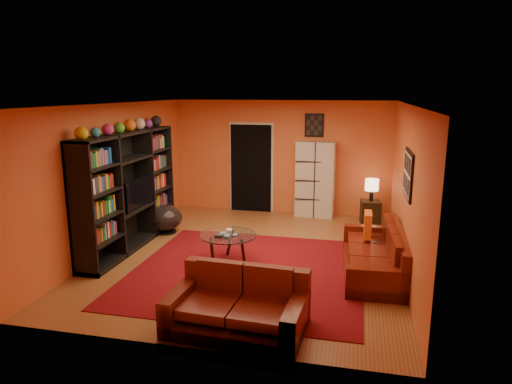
% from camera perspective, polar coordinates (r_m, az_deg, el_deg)
% --- Properties ---
extents(floor, '(6.00, 6.00, 0.00)m').
position_cam_1_polar(floor, '(8.04, -0.58, -7.92)').
color(floor, brown).
rests_on(floor, ground).
extents(ceiling, '(6.00, 6.00, 0.00)m').
position_cam_1_polar(ceiling, '(7.53, -0.62, 10.93)').
color(ceiling, white).
rests_on(ceiling, wall_back).
extents(wall_back, '(6.00, 0.00, 6.00)m').
position_cam_1_polar(wall_back, '(10.58, 3.13, 4.35)').
color(wall_back, '#D35E2E').
rests_on(wall_back, floor).
extents(wall_front, '(6.00, 0.00, 6.00)m').
position_cam_1_polar(wall_front, '(4.90, -8.69, -5.65)').
color(wall_front, '#D35E2E').
rests_on(wall_front, floor).
extents(wall_left, '(0.00, 6.00, 6.00)m').
position_cam_1_polar(wall_left, '(8.60, -17.06, 1.87)').
color(wall_left, '#D35E2E').
rests_on(wall_left, floor).
extents(wall_right, '(0.00, 6.00, 6.00)m').
position_cam_1_polar(wall_right, '(7.52, 18.27, 0.30)').
color(wall_right, '#D35E2E').
rests_on(wall_right, floor).
extents(rug, '(3.60, 3.60, 0.01)m').
position_cam_1_polar(rug, '(7.38, -1.07, -9.80)').
color(rug, '#570910').
rests_on(rug, floor).
extents(doorway, '(0.95, 0.10, 2.04)m').
position_cam_1_polar(doorway, '(10.72, -0.62, 2.97)').
color(doorway, black).
rests_on(doorway, floor).
extents(wall_art_right, '(0.03, 1.00, 0.70)m').
position_cam_1_polar(wall_art_right, '(7.17, 18.49, 2.15)').
color(wall_art_right, black).
rests_on(wall_art_right, wall_right).
extents(wall_art_back, '(0.42, 0.03, 0.52)m').
position_cam_1_polar(wall_art_back, '(10.38, 7.29, 8.27)').
color(wall_art_back, black).
rests_on(wall_art_back, wall_back).
extents(entertainment_unit, '(0.45, 3.00, 2.10)m').
position_cam_1_polar(entertainment_unit, '(8.54, -15.63, 0.17)').
color(entertainment_unit, black).
rests_on(entertainment_unit, floor).
extents(tv, '(0.94, 0.12, 0.54)m').
position_cam_1_polar(tv, '(8.60, -15.06, -0.11)').
color(tv, black).
rests_on(tv, entertainment_unit).
extents(sofa, '(1.00, 2.24, 0.85)m').
position_cam_1_polar(sofa, '(7.49, 15.16, -7.65)').
color(sofa, '#51120A').
rests_on(sofa, rug).
extents(loveseat, '(1.68, 1.07, 0.85)m').
position_cam_1_polar(loveseat, '(5.69, -2.14, -13.93)').
color(loveseat, '#51120A').
rests_on(loveseat, rug).
extents(throw_pillow, '(0.12, 0.42, 0.42)m').
position_cam_1_polar(throw_pillow, '(7.84, 13.80, -3.99)').
color(throw_pillow, orange).
rests_on(throw_pillow, sofa).
extents(coffee_table, '(0.95, 0.95, 0.47)m').
position_cam_1_polar(coffee_table, '(7.61, -3.50, -5.69)').
color(coffee_table, silver).
rests_on(coffee_table, floor).
extents(storage_cabinet, '(0.88, 0.44, 1.70)m').
position_cam_1_polar(storage_cabinet, '(10.36, 7.41, 1.57)').
color(storage_cabinet, beige).
rests_on(storage_cabinet, floor).
extents(bowl_chair, '(0.69, 0.69, 0.56)m').
position_cam_1_polar(bowl_chair, '(9.38, -11.30, -3.21)').
color(bowl_chair, black).
rests_on(bowl_chair, floor).
extents(side_table, '(0.45, 0.45, 0.50)m').
position_cam_1_polar(side_table, '(10.14, 14.10, -2.45)').
color(side_table, black).
rests_on(side_table, floor).
extents(table_lamp, '(0.29, 0.29, 0.48)m').
position_cam_1_polar(table_lamp, '(10.00, 14.28, 0.79)').
color(table_lamp, black).
rests_on(table_lamp, side_table).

